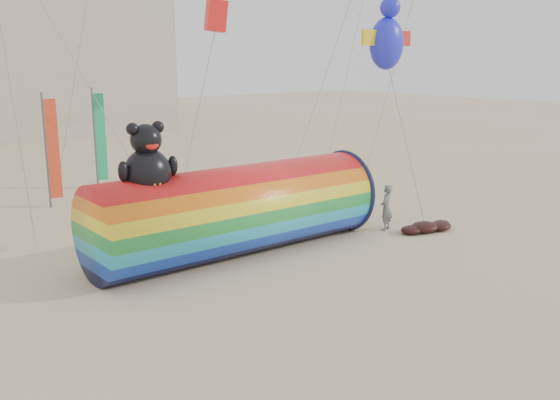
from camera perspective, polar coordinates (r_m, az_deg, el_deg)
ground at (r=18.55m, az=1.71°, el=-8.28°), size 160.00×160.00×0.00m
windsock_assembly at (r=21.60m, az=-3.93°, el=-0.72°), size 10.59×3.23×4.88m
kite_handler at (r=24.94m, az=9.69°, el=-0.69°), size 0.78×0.66×1.82m
fabric_bundle at (r=25.29m, az=13.29°, el=-2.39°), size 2.62×1.35×0.41m
festival_banners at (r=30.98m, az=-21.85°, el=4.47°), size 9.05×2.85×5.20m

